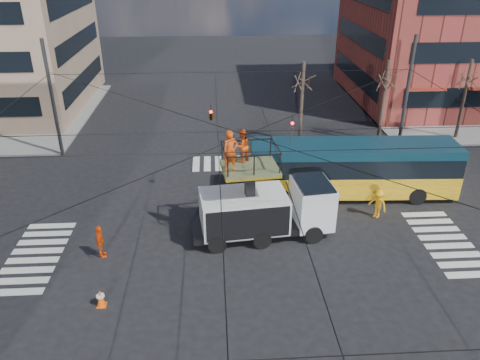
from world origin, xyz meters
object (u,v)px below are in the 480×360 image
(utility_truck, at_px, (265,200))
(traffic_cone, at_px, (101,298))
(city_bus, at_px, (352,168))
(flagger, at_px, (378,203))
(worker_ground, at_px, (100,242))

(utility_truck, xyz_separation_m, traffic_cone, (-7.21, -4.93, -1.55))
(city_bus, distance_m, traffic_cone, 15.50)
(city_bus, distance_m, flagger, 2.86)
(worker_ground, relative_size, flagger, 1.00)
(utility_truck, relative_size, city_bus, 0.61)
(traffic_cone, bearing_deg, worker_ground, 100.84)
(city_bus, xyz_separation_m, worker_ground, (-13.33, -5.40, -0.89))
(city_bus, relative_size, flagger, 7.12)
(traffic_cone, height_order, flagger, flagger)
(traffic_cone, relative_size, flagger, 0.46)
(traffic_cone, xyz_separation_m, worker_ground, (-0.66, 3.42, 0.45))
(worker_ground, height_order, flagger, flagger)
(utility_truck, height_order, worker_ground, utility_truck)
(city_bus, bearing_deg, traffic_cone, -142.83)
(traffic_cone, xyz_separation_m, flagger, (13.43, 6.22, 0.45))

